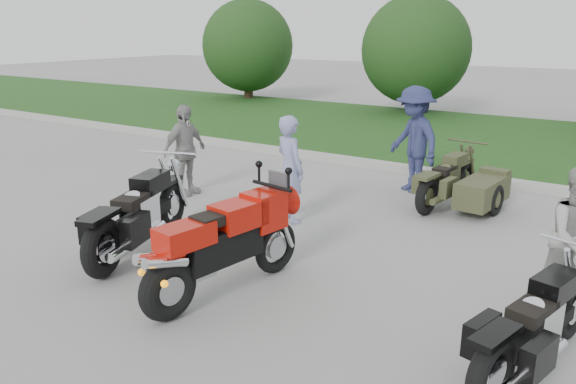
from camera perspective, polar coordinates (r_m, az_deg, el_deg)
The scene contains 12 objects.
ground at distance 6.98m, azimuth -5.18°, elevation -8.64°, with size 80.00×80.00×0.00m, color #9B9B96.
curb at distance 11.97m, azimuth 12.85°, elevation 2.17°, with size 60.00×0.30×0.15m, color #A4A19A.
grass_strip at distance 15.85m, azimuth 18.20°, elevation 5.20°, with size 60.00×8.00×0.14m, color #305B1F.
tree_far_left at distance 23.13m, azimuth -4.12°, elevation 14.60°, with size 3.60×3.60×4.00m.
tree_mid_left at distance 19.71m, azimuth 12.84°, elevation 13.91°, with size 3.60×3.60×4.00m.
sportbike_red at distance 6.32m, azimuth -6.67°, elevation -5.15°, with size 0.64×2.28×1.09m.
cruiser_left at distance 7.77m, azimuth -15.11°, elevation -2.47°, with size 1.00×2.50×0.99m.
cruiser_right at distance 5.44m, azimuth 23.62°, elevation -12.75°, with size 0.68×2.13×0.84m.
cruiser_sidecar at distance 9.77m, azimuth 17.68°, elevation 0.47°, with size 1.17×2.15×0.83m.
person_stripe at distance 8.65m, azimuth 0.20°, elevation 2.32°, with size 0.61×0.40×1.67m, color #898FBB.
person_denim at distance 10.50m, azimuth 12.67°, elevation 5.20°, with size 1.25×0.72×1.94m, color navy.
person_back at distance 10.26m, azimuth -10.44°, elevation 4.21°, with size 0.96×0.40×1.64m, color #969591.
Camera 1 is at (3.96, -4.92, 2.96)m, focal length 35.00 mm.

